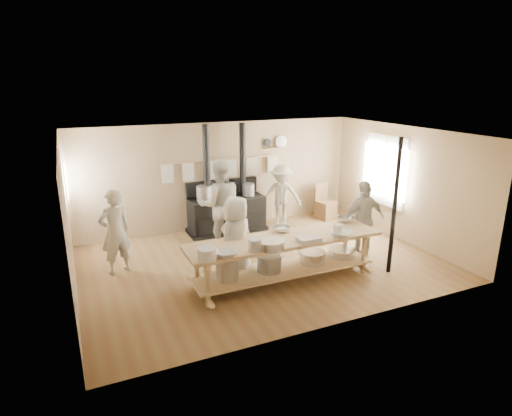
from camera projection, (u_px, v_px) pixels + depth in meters
The scene contains 24 objects.
ground at pixel (263, 263), 8.66m from camera, with size 7.00×7.00×0.00m, color brown.
room_shell at pixel (263, 185), 8.19m from camera, with size 7.00×7.00×7.00m.
window_right at pixel (386, 171), 10.10m from camera, with size 0.09×1.50×1.65m.
left_opening at pixel (66, 181), 8.60m from camera, with size 0.00×0.90×0.90m.
stove at pixel (226, 210), 10.36m from camera, with size 1.90×0.75×2.60m.
towel_rail at pixel (221, 166), 10.31m from camera, with size 3.00×0.04×0.47m.
back_wall_shelf at pixel (275, 144), 10.78m from camera, with size 0.63×0.14×0.32m.
prep_table at pixel (284, 255), 7.72m from camera, with size 3.60×0.90×0.85m.
support_post at pixel (394, 207), 7.90m from camera, with size 0.08×0.08×2.60m, color black.
cook_far_left at pixel (115, 232), 8.01m from camera, with size 0.60×0.39×1.65m, color #BCB8A6.
cook_left at pixel (220, 205), 9.17m from camera, with size 0.96×0.75×1.98m, color #BCB8A6.
cook_center at pixel (236, 239), 7.75m from camera, with size 0.78×0.51×1.59m, color #BCB8A6.
cook_right at pixel (363, 220), 8.71m from camera, with size 0.96×0.40×1.64m, color #BCB8A6.
cook_by_window at pixel (281, 195), 10.68m from camera, with size 1.01×0.58×1.57m, color #BCB8A6.
chair at pixel (325, 208), 11.37m from camera, with size 0.53×0.53×0.95m.
bowl_white_a at pixel (227, 253), 6.85m from camera, with size 0.35×0.35×0.09m, color white.
bowl_steel_a at pixel (281, 229), 7.94m from camera, with size 0.32×0.32×0.10m, color silver.
bowl_white_b at pixel (341, 234), 7.71m from camera, with size 0.38×0.38×0.09m, color white.
bowl_steel_b at pixel (346, 219), 8.50m from camera, with size 0.33×0.33×0.10m, color silver.
roasting_pan at pixel (309, 239), 7.44m from camera, with size 0.39×0.26×0.09m, color #B2B2B7.
mixing_bowl_large at pixel (271, 244), 7.15m from camera, with size 0.47×0.47×0.15m, color silver.
bucket_galv at pixel (255, 245), 7.02m from camera, with size 0.23×0.23×0.22m, color gray.
deep_bowl_enamel at pixel (207, 254), 6.71m from camera, with size 0.31×0.31×0.19m, color white.
pitcher at pixel (338, 231), 7.65m from camera, with size 0.15×0.15×0.24m, color white.
Camera 1 is at (-3.37, -7.22, 3.57)m, focal length 30.00 mm.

